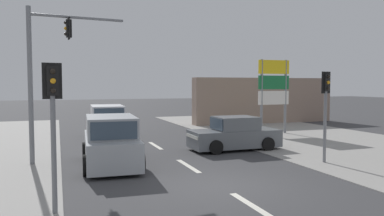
{
  "coord_description": "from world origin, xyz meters",
  "views": [
    {
      "loc": [
        -4.58,
        -10.13,
        3.05
      ],
      "look_at": [
        0.51,
        4.0,
        2.12
      ],
      "focal_mm": 35.0,
      "sensor_mm": 36.0,
      "label": 1
    }
  ],
  "objects": [
    {
      "name": "pedestal_signal_left_kerb",
      "position": [
        -4.69,
        -0.87,
        2.42
      ],
      "size": [
        0.44,
        0.3,
        3.56
      ],
      "color": "slate",
      "rests_on": "ground"
    },
    {
      "name": "lane_dash_far",
      "position": [
        0.0,
        8.0,
        0.0
      ],
      "size": [
        0.2,
        2.4,
        0.01
      ],
      "primitive_type": "cube",
      "color": "silver",
      "rests_on": "ground"
    },
    {
      "name": "sedan_kerbside_parked",
      "position": [
        3.23,
        5.63,
        0.7
      ],
      "size": [
        4.24,
        1.9,
        1.56
      ],
      "color": "slate",
      "rests_on": "ground"
    },
    {
      "name": "lane_dash_near",
      "position": [
        0.0,
        -2.0,
        0.0
      ],
      "size": [
        0.2,
        2.4,
        0.01
      ],
      "primitive_type": "cube",
      "color": "silver",
      "rests_on": "ground"
    },
    {
      "name": "traffic_signal_mast",
      "position": [
        -5.0,
        5.34,
        3.83
      ],
      "size": [
        3.68,
        0.49,
        6.0
      ],
      "color": "slate",
      "rests_on": "ground"
    },
    {
      "name": "lane_dash_mid",
      "position": [
        0.0,
        3.0,
        0.0
      ],
      "size": [
        0.2,
        2.4,
        0.01
      ],
      "primitive_type": "cube",
      "color": "silver",
      "rests_on": "ground"
    },
    {
      "name": "ground_plane",
      "position": [
        0.0,
        0.0,
        0.0
      ],
      "size": [
        140.0,
        140.0,
        0.0
      ],
      "primitive_type": "plane",
      "color": "#3A3A3D"
    },
    {
      "name": "suv_receding_far",
      "position": [
        -1.96,
        11.32,
        0.88
      ],
      "size": [
        2.21,
        4.61,
        1.9
      ],
      "color": "silver",
      "rests_on": "ground"
    },
    {
      "name": "shopping_plaza_sign",
      "position": [
        8.03,
        9.94,
        2.98
      ],
      "size": [
        2.1,
        0.16,
        4.6
      ],
      "color": "slate",
      "rests_on": "ground"
    },
    {
      "name": "suv_oncoming_near",
      "position": [
        -2.73,
        3.98,
        0.88
      ],
      "size": [
        2.25,
        4.63,
        1.9
      ],
      "color": "#A3A8AD",
      "rests_on": "ground"
    },
    {
      "name": "shopfront_wall_far",
      "position": [
        11.0,
        16.0,
        1.8
      ],
      "size": [
        12.0,
        1.0,
        3.6
      ],
      "primitive_type": "cube",
      "color": "gray",
      "rests_on": "ground"
    },
    {
      "name": "pedestal_signal_right_kerb",
      "position": [
        5.2,
        1.73,
        2.42
      ],
      "size": [
        0.44,
        0.3,
        3.56
      ],
      "color": "slate",
      "rests_on": "ground"
    }
  ]
}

